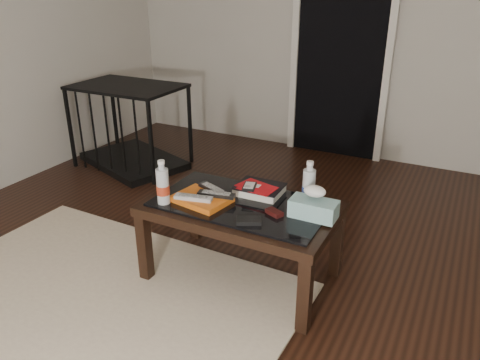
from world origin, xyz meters
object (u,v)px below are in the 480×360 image
object	(u,v)px
coffee_table	(242,213)
tissue_box	(314,209)
pet_crate	(132,140)
textbook	(260,190)
water_bottle_left	(163,182)
water_bottle_right	(309,183)

from	to	relation	value
coffee_table	tissue_box	xyz separation A→B (m)	(0.39, 0.02, 0.11)
coffee_table	pet_crate	distance (m)	1.97
textbook	water_bottle_left	size ratio (longest dim) A/B	1.05
textbook	tissue_box	bearing A→B (deg)	-21.12
water_bottle_right	water_bottle_left	bearing A→B (deg)	-153.83
textbook	water_bottle_right	bearing A→B (deg)	-1.54
textbook	tissue_box	xyz separation A→B (m)	(0.35, -0.13, 0.02)
water_bottle_right	coffee_table	bearing A→B (deg)	-155.57
textbook	water_bottle_left	xyz separation A→B (m)	(-0.40, -0.33, 0.10)
coffee_table	textbook	bearing A→B (deg)	75.71
water_bottle_left	tissue_box	bearing A→B (deg)	15.45
coffee_table	tissue_box	size ratio (longest dim) A/B	4.35
coffee_table	water_bottle_right	bearing A→B (deg)	24.43
pet_crate	textbook	distance (m)	1.93
water_bottle_left	water_bottle_right	world-z (taller)	same
coffee_table	textbook	world-z (taller)	textbook
coffee_table	water_bottle_right	world-z (taller)	water_bottle_right
pet_crate	water_bottle_right	xyz separation A→B (m)	(1.95, -0.94, 0.35)
pet_crate	tissue_box	size ratio (longest dim) A/B	4.56
coffee_table	water_bottle_right	distance (m)	0.39
water_bottle_right	tissue_box	bearing A→B (deg)	-59.75
water_bottle_right	pet_crate	bearing A→B (deg)	154.25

